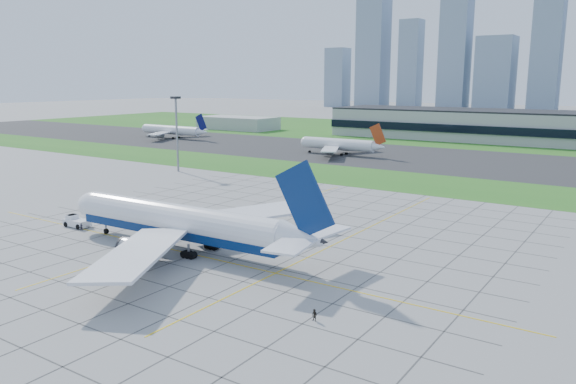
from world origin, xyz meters
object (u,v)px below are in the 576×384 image
Objects in this scene: light_mast at (177,124)px; crew_near at (81,227)px; crew_far at (314,315)px; distant_jet_0 at (172,130)px; airliner at (181,223)px; distant_jet_1 at (340,144)px; pushback_tug at (76,222)px.

crew_near is at bearing -60.13° from light_mast.
distant_jet_0 is at bearing 148.48° from crew_far.
distant_jet_0 is (-186.18, 159.28, 3.67)m from crew_far.
light_mast is 0.57× the size of distant_jet_0.
distant_jet_0 is (-149.32, 145.87, -0.66)m from airliner.
crew_far is 0.04× the size of distant_jet_0.
airliner reaches higher than distant_jet_1.
light_mast is 16.47× the size of crew_near.
airliner is at bearing 169.04° from crew_far.
airliner is 141.34m from distant_jet_1.
pushback_tug reaches higher than crew_near.
light_mast is 2.87× the size of pushback_tug.
airliner is 38.98× the size of crew_near.
pushback_tug is at bearing 179.06° from airliner.
distant_jet_1 reaches higher than crew_near.
pushback_tug is 5.73× the size of crew_near.
airliner is 39.45m from crew_far.
distant_jet_1 is at bearing 33.76° from crew_near.
crew_far is (63.87, -11.46, 0.04)m from crew_near.
crew_far is at bearing -62.53° from distant_jet_1.
pushback_tug is 0.20× the size of distant_jet_0.
crew_near is (3.78, -1.53, -0.32)m from pushback_tug.
distant_jet_0 and distant_jet_1 have the same top height.
pushback_tug reaches higher than crew_far.
airliner reaches higher than crew_near.
distant_jet_0 reaches higher than pushback_tug.
distant_jet_1 is at bearing 126.50° from crew_far.
distant_jet_1 is at bearing 69.83° from light_mast.
pushback_tug is at bearing -62.05° from light_mast.
airliner is 1.34× the size of distant_jet_0.
airliner reaches higher than pushback_tug.
pushback_tug is 188.31m from distant_jet_0.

